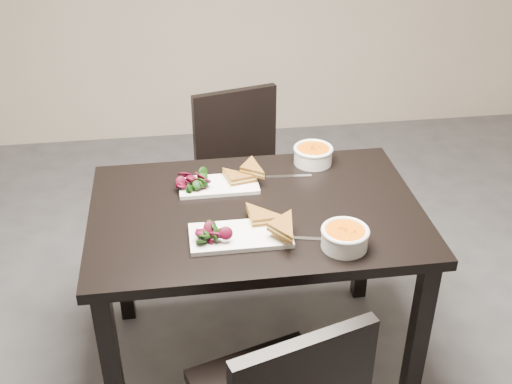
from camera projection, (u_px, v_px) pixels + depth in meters
table at (256, 231)px, 2.36m from camera, size 1.20×0.80×0.75m
chair_far at (244, 169)px, 3.10m from camera, size 0.51×0.51×0.85m
plate_near at (240, 236)px, 2.14m from camera, size 0.34×0.17×0.02m
sandwich_near at (259, 223)px, 2.15m from camera, size 0.18×0.14×0.06m
salad_near at (210, 230)px, 2.12m from camera, size 0.11×0.10×0.05m
soup_bowl_near at (345, 237)px, 2.09m from camera, size 0.16×0.16×0.07m
cutlery_near at (303, 238)px, 2.14m from camera, size 0.18×0.06×0.00m
plate_far at (219, 185)px, 2.43m from camera, size 0.30×0.15×0.02m
sandwich_far at (236, 179)px, 2.41m from camera, size 0.17×0.14×0.05m
salad_far at (192, 181)px, 2.40m from camera, size 0.09×0.08×0.04m
soup_bowl_far at (313, 154)px, 2.58m from camera, size 0.16×0.16×0.07m
cutlery_far at (289, 176)px, 2.50m from camera, size 0.18×0.03×0.00m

